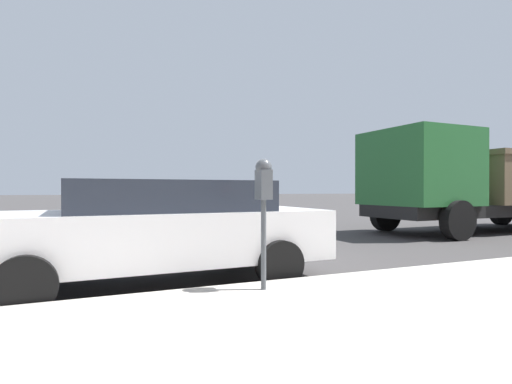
{
  "coord_description": "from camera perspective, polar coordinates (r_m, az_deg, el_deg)",
  "views": [
    {
      "loc": [
        -6.75,
        1.93,
        1.31
      ],
      "look_at": [
        -2.48,
        0.14,
        1.28
      ],
      "focal_mm": 28.0,
      "sensor_mm": 36.0,
      "label": 1
    }
  ],
  "objects": [
    {
      "name": "car_white",
      "position": [
        5.74,
        -13.82,
        -5.03
      ],
      "size": [
        2.12,
        4.8,
        1.43
      ],
      "rotation": [
        0.0,
        0.0,
        0.02
      ],
      "color": "silver",
      "rests_on": "ground_plane"
    },
    {
      "name": "parking_meter",
      "position": [
        4.56,
        1.09,
        0.34
      ],
      "size": [
        0.21,
        0.19,
        1.5
      ],
      "color": "#4C5156",
      "rests_on": "sidewalk"
    },
    {
      "name": "ground_plane",
      "position": [
        7.15,
        -6.79,
        -10.23
      ],
      "size": [
        220.0,
        220.0,
        0.0
      ],
      "primitive_type": "plane",
      "color": "#3D3A3A"
    },
    {
      "name": "dump_truck",
      "position": [
        14.45,
        29.49,
        1.27
      ],
      "size": [
        3.11,
        8.13,
        2.99
      ],
      "rotation": [
        0.0,
        0.0,
        0.03
      ],
      "color": "black",
      "rests_on": "ground_plane"
    }
  ]
}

